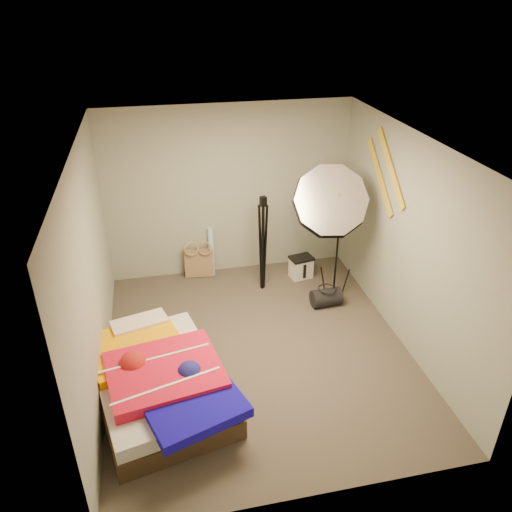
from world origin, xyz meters
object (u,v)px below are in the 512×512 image
object	(u,v)px
camera_tripod	(263,238)
photo_umbrella	(330,202)
tote_bag	(199,262)
wrapping_roll	(211,252)
camera_case	(301,268)
duffel_bag	(326,297)
bed	(159,380)

from	to	relation	value
camera_tripod	photo_umbrella	bearing A→B (deg)	-31.24
tote_bag	wrapping_roll	size ratio (longest dim) A/B	0.58
wrapping_roll	camera_case	distance (m)	1.35
tote_bag	camera_tripod	size ratio (longest dim) A/B	0.30
wrapping_roll	duffel_bag	size ratio (longest dim) A/B	1.82
tote_bag	duffel_bag	xyz separation A→B (m)	(1.59, -1.17, -0.09)
duffel_bag	tote_bag	bearing A→B (deg)	140.55
camera_case	photo_umbrella	xyz separation A→B (m)	(0.13, -0.64, 1.30)
camera_case	photo_umbrella	bearing A→B (deg)	-89.83
tote_bag	camera_tripod	bearing A→B (deg)	-27.19
tote_bag	camera_case	bearing A→B (deg)	-8.33
photo_umbrella	camera_tripod	size ratio (longest dim) A/B	1.44
tote_bag	duffel_bag	distance (m)	1.98
duffel_bag	photo_umbrella	bearing A→B (deg)	84.01
tote_bag	bed	distance (m)	2.56
photo_umbrella	bed	bearing A→B (deg)	-147.52
photo_umbrella	camera_case	bearing A→B (deg)	101.57
bed	wrapping_roll	bearing A→B (deg)	70.52
camera_case	bed	xyz separation A→B (m)	(-2.16, -2.09, 0.11)
wrapping_roll	photo_umbrella	size ratio (longest dim) A/B	0.36
duffel_bag	camera_tripod	size ratio (longest dim) A/B	0.28
duffel_bag	bed	distance (m)	2.63
wrapping_roll	bed	size ratio (longest dim) A/B	0.35
tote_bag	duffel_bag	bearing A→B (deg)	-30.19
camera_case	duffel_bag	xyz separation A→B (m)	(0.12, -0.79, -0.03)
bed	photo_umbrella	distance (m)	2.96
duffel_bag	camera_case	bearing A→B (deg)	95.59
wrapping_roll	camera_tripod	distance (m)	0.97
tote_bag	duffel_bag	world-z (taller)	tote_bag
wrapping_roll	photo_umbrella	bearing A→B (deg)	-35.60
camera_case	bed	bearing A→B (deg)	-147.28
bed	duffel_bag	bearing A→B (deg)	29.71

